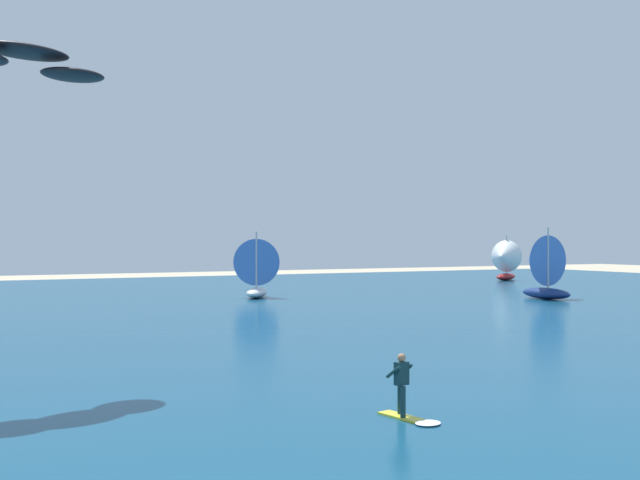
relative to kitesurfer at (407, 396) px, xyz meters
name	(u,v)px	position (x,y,z in m)	size (l,w,h in m)	color
ocean	(94,315)	(-1.98, 32.11, -0.65)	(160.00, 90.00, 0.10)	navy
kitesurfer	(407,396)	(0.00, 0.00, 0.00)	(0.92, 2.02, 1.67)	yellow
kite	(25,61)	(-8.37, 8.80, 9.63)	(5.62, 3.44, 0.81)	black
sailboat_far_right	(504,260)	(47.30, 50.89, 1.78)	(4.66, 4.15, 5.20)	maroon
sailboat_heeled_over	(258,267)	(12.57, 40.51, 1.84)	(4.36, 4.79, 5.33)	white
sailboat_trailing	(540,266)	(31.95, 28.95, 1.98)	(4.08, 4.81, 5.64)	navy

